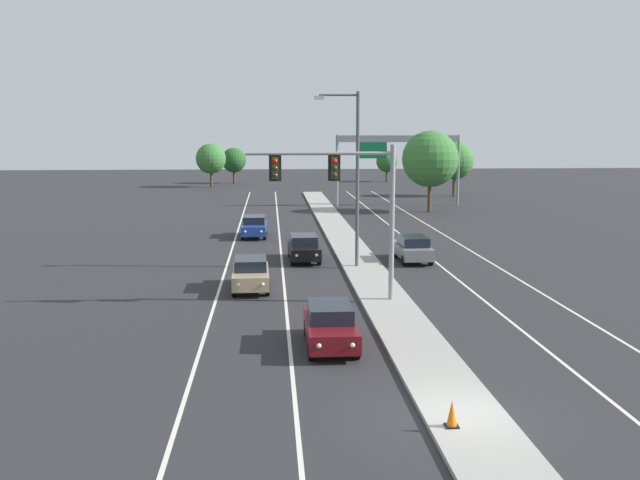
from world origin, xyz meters
TOP-DOWN VIEW (x-y plane):
  - ground_plane at (0.00, 0.00)m, footprint 260.00×260.00m
  - median_island at (0.00, 18.00)m, footprint 2.40×110.00m
  - lane_stripe_oncoming_center at (-4.70, 25.00)m, footprint 0.14×100.00m
  - lane_stripe_receding_center at (4.70, 25.00)m, footprint 0.14×100.00m
  - edge_stripe_left at (-8.00, 25.00)m, footprint 0.14×100.00m
  - edge_stripe_right at (8.00, 25.00)m, footprint 0.14×100.00m
  - overhead_signal_mast at (-1.89, 13.66)m, footprint 6.82×0.44m
  - street_lamp_median at (-0.58, 22.11)m, footprint 2.58×0.28m
  - car_oncoming_darkred at (-3.19, 6.94)m, footprint 1.82×4.47m
  - car_oncoming_tan at (-6.40, 16.92)m, footprint 1.90×4.50m
  - car_oncoming_black at (-3.33, 24.76)m, footprint 1.91×4.50m
  - car_oncoming_blue at (-6.59, 34.99)m, footprint 1.90×4.50m
  - car_receding_grey at (3.32, 24.09)m, footprint 1.89×4.50m
  - traffic_cone_median_nose at (-0.60, -0.94)m, footprint 0.36×0.36m
  - highway_sign_gantry at (8.20, 56.63)m, footprint 13.28×0.42m
  - tree_far_right_b at (16.99, 67.06)m, footprint 4.57×4.57m
  - tree_far_left_c at (-10.81, 90.43)m, footprint 3.71×3.71m
  - tree_far_left_a at (-13.68, 83.47)m, footprint 4.24×4.24m
  - tree_far_right_a at (12.86, 92.48)m, footprint 3.35×3.35m
  - tree_far_right_c at (10.25, 50.50)m, footprint 5.51×5.51m

SIDE VIEW (x-z plane):
  - ground_plane at x=0.00m, z-range 0.00..0.00m
  - lane_stripe_oncoming_center at x=-4.70m, z-range 0.00..0.01m
  - lane_stripe_receding_center at x=4.70m, z-range 0.00..0.01m
  - edge_stripe_left at x=-8.00m, z-range 0.00..0.01m
  - edge_stripe_right at x=8.00m, z-range 0.00..0.01m
  - median_island at x=0.00m, z-range 0.00..0.15m
  - traffic_cone_median_nose at x=-0.60m, z-range 0.14..0.88m
  - car_oncoming_darkred at x=-3.19m, z-range 0.03..1.61m
  - car_oncoming_tan at x=-6.40m, z-range 0.03..1.61m
  - car_oncoming_black at x=-3.33m, z-range 0.03..1.61m
  - car_oncoming_blue at x=-6.59m, z-range 0.03..1.61m
  - car_receding_grey at x=3.32m, z-range 0.03..1.61m
  - tree_far_right_a at x=12.86m, z-range 0.73..5.58m
  - tree_far_left_c at x=-10.81m, z-range 0.82..6.19m
  - tree_far_left_a at x=-13.68m, z-range 0.94..7.07m
  - tree_far_right_b at x=16.99m, z-range 1.01..7.63m
  - tree_far_right_c at x=10.25m, z-range 1.22..9.19m
  - overhead_signal_mast at x=-1.89m, z-range 1.69..8.89m
  - street_lamp_median at x=-0.58m, z-range 0.79..10.79m
  - highway_sign_gantry at x=8.20m, z-range 2.41..9.91m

